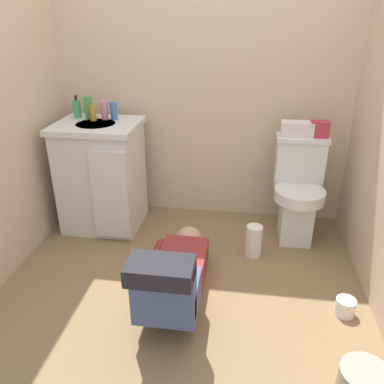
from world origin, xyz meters
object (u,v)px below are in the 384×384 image
bottle_blue (114,111)px  toilet_paper_roll (345,307)px  toilet (298,191)px  tissue_box (297,129)px  vanity_cabinet (102,175)px  bottle_amber (93,113)px  person_plumber (175,275)px  faucet (103,111)px  bottle_green (88,108)px  toiletry_bag (319,129)px  soap_dispenser (77,109)px  paper_towel_roll (254,241)px  bottle_pink (104,110)px

bottle_blue → toilet_paper_roll: bottle_blue is taller
toilet → tissue_box: 0.44m
vanity_cabinet → tissue_box: size_ratio=3.73×
toilet → bottle_amber: (-1.51, 0.03, 0.51)m
person_plumber → tissue_box: bearing=53.2°
toilet → faucet: (-1.46, 0.11, 0.50)m
bottle_amber → bottle_green: bearing=134.6°
faucet → toiletry_bag: faucet is taller
soap_dispenser → bottle_blue: soap_dispenser is taller
toilet → toiletry_bag: (0.10, 0.09, 0.44)m
faucet → tissue_box: 1.42m
vanity_cabinet → bottle_green: bearing=130.4°
faucet → soap_dispenser: size_ratio=0.60×
tissue_box → paper_towel_roll: size_ratio=0.97×
toiletry_bag → toilet_paper_roll: bearing=-83.5°
person_plumber → toiletry_bag: 1.42m
faucet → bottle_green: bottle_green is taller
soap_dispenser → bottle_amber: 0.16m
vanity_cabinet → faucet: bearing=91.3°
toiletry_bag → bottle_blue: bottle_blue is taller
person_plumber → tissue_box: (0.71, 0.94, 0.62)m
bottle_green → bottle_blue: 0.19m
bottle_blue → bottle_pink: bearing=-176.6°
toiletry_bag → bottle_green: 1.67m
bottle_green → toilet_paper_roll: size_ratio=1.48×
person_plumber → bottle_amber: size_ratio=9.74×
tissue_box → bottle_amber: bearing=-177.6°
vanity_cabinet → toilet_paper_roll: size_ratio=7.45×
soap_dispenser → paper_towel_roll: 1.61m
bottle_pink → bottle_blue: size_ratio=1.09×
person_plumber → toilet: bearing=48.7°
soap_dispenser → bottle_amber: soap_dispenser is taller
toilet → vanity_cabinet: vanity_cabinet is taller
bottle_green → bottle_amber: (0.05, -0.05, -0.03)m
toilet → toiletry_bag: bearing=40.8°
bottle_pink → bottle_blue: bottle_pink is taller
tissue_box → bottle_amber: 1.46m
bottle_amber → faucet: bearing=62.9°
person_plumber → soap_dispenser: soap_dispenser is taller
bottle_pink → bottle_blue: bearing=3.4°
vanity_cabinet → soap_dispenser: (-0.19, 0.13, 0.47)m
faucet → bottle_pink: bearing=-53.5°
toilet → toilet_paper_roll: size_ratio=6.82×
bottle_amber → bottle_blue: bearing=19.4°
faucet → bottle_pink: (0.03, -0.04, 0.02)m
toilet → bottle_pink: bearing=177.1°
toilet → person_plumber: size_ratio=0.70×
person_plumber → bottle_pink: bearing=126.3°
bottle_amber → person_plumber: bearing=-49.5°
toilet → person_plumber: bearing=-131.3°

